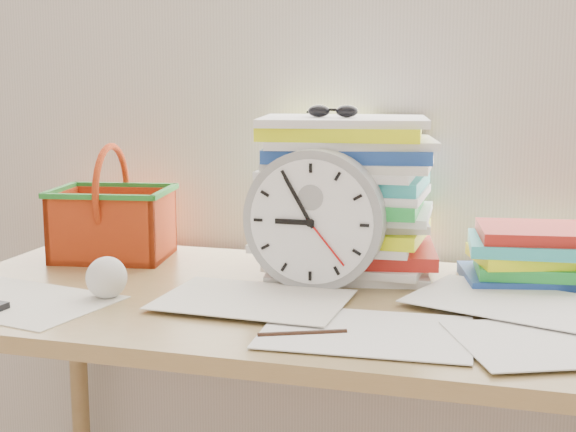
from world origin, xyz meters
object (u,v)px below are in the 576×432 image
(clock, at_px, (314,220))
(basket, at_px, (112,203))
(desk, at_px, (298,334))
(paper_stack, at_px, (345,195))
(book_stack, at_px, (530,256))

(clock, xyz_separation_m, basket, (-0.50, 0.13, -0.01))
(desk, height_order, basket, basket)
(paper_stack, bearing_deg, desk, -100.95)
(paper_stack, distance_m, book_stack, 0.39)
(basket, bearing_deg, desk, -30.73)
(paper_stack, height_order, book_stack, paper_stack)
(desk, bearing_deg, paper_stack, 79.05)
(clock, relative_size, basket, 1.07)
(clock, distance_m, book_stack, 0.43)
(paper_stack, relative_size, clock, 1.34)
(desk, relative_size, basket, 5.57)
(paper_stack, relative_size, book_stack, 1.33)
(book_stack, xyz_separation_m, basket, (-0.89, -0.01, 0.07))
(paper_stack, xyz_separation_m, basket, (-0.52, -0.02, -0.03))
(desk, relative_size, paper_stack, 3.88)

